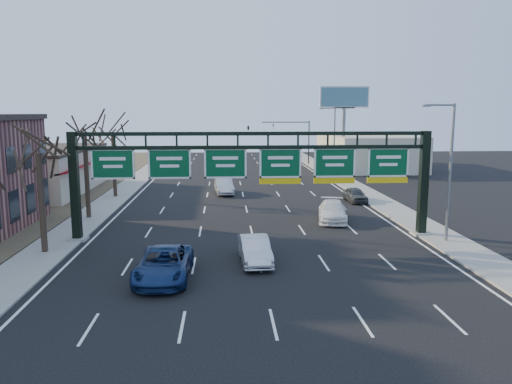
{
  "coord_description": "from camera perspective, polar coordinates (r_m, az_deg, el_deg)",
  "views": [
    {
      "loc": [
        -1.93,
        -24.97,
        8.49
      ],
      "look_at": [
        0.18,
        7.66,
        3.2
      ],
      "focal_mm": 35.0,
      "sensor_mm": 36.0,
      "label": 1
    }
  ],
  "objects": [
    {
      "name": "streetlight_near",
      "position": [
        34.32,
        21.15,
        2.87
      ],
      "size": [
        2.15,
        0.22,
        9.0
      ],
      "color": "slate",
      "rests_on": "sidewalk_right"
    },
    {
      "name": "lane_markings",
      "position": [
        45.8,
        -1.22,
        -1.49
      ],
      "size": [
        21.6,
        120.0,
        0.01
      ],
      "primitive_type": "cube",
      "color": "white",
      "rests_on": "ground"
    },
    {
      "name": "tree_gantry",
      "position": [
        31.91,
        -23.75,
        5.95
      ],
      "size": [
        3.6,
        3.6,
        8.48
      ],
      "color": "black",
      "rests_on": "sidewalk_left"
    },
    {
      "name": "car_silver_distant",
      "position": [
        51.98,
        -3.68,
        0.65
      ],
      "size": [
        2.15,
        4.92,
        1.57
      ],
      "primitive_type": "imported",
      "rotation": [
        0.0,
        0.0,
        0.1
      ],
      "color": "silver",
      "rests_on": "ground"
    },
    {
      "name": "traffic_signal_mast",
      "position": [
        80.39,
        1.75,
        7.05
      ],
      "size": [
        10.16,
        0.54,
        7.0
      ],
      "color": "black",
      "rests_on": "ground"
    },
    {
      "name": "tree_far",
      "position": [
        51.15,
        -16.12,
        7.71
      ],
      "size": [
        3.6,
        3.6,
        8.86
      ],
      "color": "black",
      "rests_on": "sidewalk_left"
    },
    {
      "name": "tree_mid",
      "position": [
        41.42,
        -19.1,
        7.81
      ],
      "size": [
        3.6,
        3.6,
        9.24
      ],
      "color": "black",
      "rests_on": "sidewalk_left"
    },
    {
      "name": "car_blue_suv",
      "position": [
        26.12,
        -10.49,
        -8.11
      ],
      "size": [
        2.79,
        5.77,
        1.58
      ],
      "primitive_type": "imported",
      "rotation": [
        0.0,
        0.0,
        -0.03
      ],
      "color": "navy",
      "rests_on": "ground"
    },
    {
      "name": "car_silver_sedan",
      "position": [
        28.4,
        -0.13,
        -6.64
      ],
      "size": [
        1.82,
        4.6,
        1.49
      ],
      "primitive_type": "imported",
      "rotation": [
        0.0,
        0.0,
        0.06
      ],
      "color": "silver",
      "rests_on": "ground"
    },
    {
      "name": "car_grey_far",
      "position": [
        48.28,
        11.27,
        -0.31
      ],
      "size": [
        1.81,
        4.02,
        1.34
      ],
      "primitive_type": "imported",
      "rotation": [
        0.0,
        0.0,
        0.06
      ],
      "color": "#383B3D",
      "rests_on": "ground"
    },
    {
      "name": "cream_strip",
      "position": [
        57.72,
        -23.5,
        2.33
      ],
      "size": [
        10.9,
        18.4,
        4.7
      ],
      "color": "#B9B499",
      "rests_on": "ground"
    },
    {
      "name": "billboard_right",
      "position": [
        71.97,
        10.04,
        9.51
      ],
      "size": [
        7.0,
        0.5,
        12.0
      ],
      "color": "slate",
      "rests_on": "ground"
    },
    {
      "name": "building_right_distant",
      "position": [
        78.34,
        12.6,
        4.58
      ],
      "size": [
        12.0,
        20.0,
        5.0
      ],
      "primitive_type": "cube",
      "color": "#B9B499",
      "rests_on": "ground"
    },
    {
      "name": "car_white_wagon",
      "position": [
        39.54,
        8.74,
        -2.18
      ],
      "size": [
        3.09,
        5.58,
        1.53
      ],
      "primitive_type": "imported",
      "rotation": [
        0.0,
        0.0,
        -0.19
      ],
      "color": "white",
      "rests_on": "ground"
    },
    {
      "name": "streetlight_far",
      "position": [
        66.63,
        8.83,
        6.15
      ],
      "size": [
        2.15,
        0.22,
        9.0
      ],
      "color": "slate",
      "rests_on": "sidewalk_right"
    },
    {
      "name": "sign_gantry",
      "position": [
        33.26,
        -0.07,
        2.52
      ],
      "size": [
        24.6,
        1.2,
        7.2
      ],
      "color": "black",
      "rests_on": "ground"
    },
    {
      "name": "sidewalk_right",
      "position": [
        48.06,
        14.21,
        -1.2
      ],
      "size": [
        3.0,
        120.0,
        0.12
      ],
      "primitive_type": "cube",
      "color": "gray",
      "rests_on": "ground"
    },
    {
      "name": "sidewalk_left",
      "position": [
        47.02,
        -17.01,
        -1.54
      ],
      "size": [
        3.0,
        120.0,
        0.12
      ],
      "primitive_type": "cube",
      "color": "gray",
      "rests_on": "ground"
    },
    {
      "name": "ground",
      "position": [
        26.44,
        0.69,
        -9.54
      ],
      "size": [
        160.0,
        160.0,
        0.0
      ],
      "primitive_type": "plane",
      "color": "black",
      "rests_on": "ground"
    }
  ]
}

